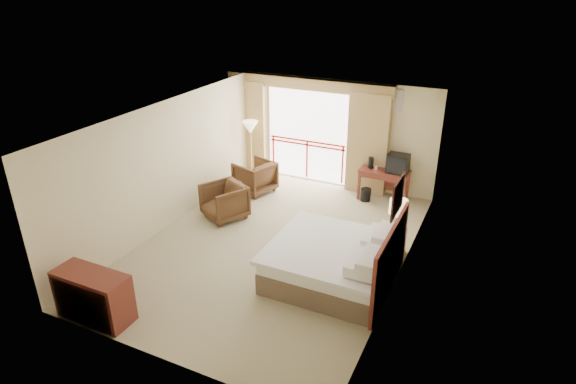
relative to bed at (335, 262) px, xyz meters
The scene contains 29 objects.
floor 1.66m from the bed, 158.15° to the left, with size 7.00×7.00×0.00m, color #998D69.
ceiling 2.83m from the bed, 158.15° to the left, with size 7.00×7.00×0.00m, color white.
wall_back 4.47m from the bed, 110.05° to the left, with size 5.00×5.00×0.00m, color beige.
wall_front 3.41m from the bed, 117.29° to the right, with size 5.00×5.00×0.00m, color beige.
wall_left 4.16m from the bed, behind, with size 7.00×7.00×0.00m, color beige.
wall_right 1.52m from the bed, 30.87° to the left, with size 7.00×7.00×0.00m, color beige.
balcony_door 4.75m from the bed, 119.37° to the left, with size 2.40×2.40×0.00m, color white.
balcony_railing 4.68m from the bed, 119.49° to the left, with size 2.09×0.03×1.02m.
curtain_left 5.65m from the bed, 134.97° to the left, with size 1.00×0.26×2.50m, color #9A7C4C.
curtain_right 4.10m from the bed, 99.29° to the left, with size 1.00×0.26×2.50m, color #9A7C4C.
valance 5.08m from the bed, 119.98° to the left, with size 4.40×0.22×0.28m, color #9A7C4C.
hvac_vent 4.53m from the bed, 92.76° to the left, with size 0.50×0.04×0.50m, color silver.
bed is the anchor object (origin of this frame).
headboard 1.00m from the bed, ahead, with size 0.06×2.10×1.30m, color #5A1D18.
framed_art 1.77m from the bed, ahead, with size 0.04×0.72×0.60m.
nightstand 1.49m from the bed, 60.09° to the left, with size 0.37×0.44×0.53m, color #5A1D18.
table_lamp 1.66m from the bed, 61.02° to the left, with size 0.34×0.34×0.61m.
phone 1.35m from the bed, 58.74° to the left, with size 0.19×0.14×0.08m, color black.
desk 3.72m from the bed, 91.79° to the left, with size 1.17×0.56×0.76m.
tv 3.71m from the bed, 87.12° to the left, with size 0.49×0.39×0.45m.
coffee_maker 3.73m from the bed, 97.26° to the left, with size 0.13×0.13×0.28m, color black.
cup 3.65m from the bed, 95.01° to the left, with size 0.06×0.06×0.09m, color white.
wastebasket 3.46m from the bed, 97.79° to the left, with size 0.25×0.25×0.31m, color black.
armchair_far 4.21m from the bed, 138.77° to the left, with size 0.84×0.87×0.79m, color #422917.
armchair_near 3.33m from the bed, 158.39° to the left, with size 0.85×0.87×0.79m, color #422917.
side_table 3.82m from the bed, 149.76° to the left, with size 0.46×0.46×0.51m.
book 3.83m from the bed, 149.76° to the left, with size 0.18×0.24×0.02m, color white.
floor_lamp 5.08m from the bed, 136.53° to the left, with size 0.40×0.40×1.58m.
dresser 4.04m from the bed, 139.76° to the right, with size 1.23×0.52×0.82m.
Camera 1 is at (3.83, -7.49, 5.06)m, focal length 30.00 mm.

